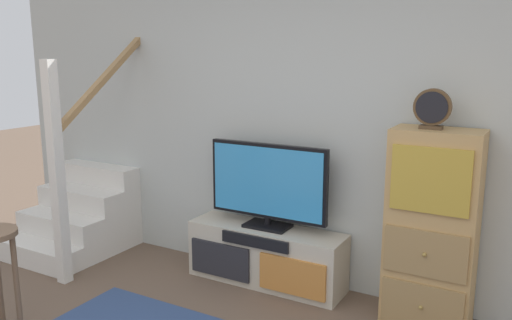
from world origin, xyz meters
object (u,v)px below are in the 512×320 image
Objects in this scene: television at (268,184)px; desk_clock at (432,109)px; side_cabinet at (432,229)px; media_console at (266,256)px.

television is 3.83× the size of desk_clock.
side_cabinet is 5.16× the size of desk_clock.
media_console is 0.95× the size of side_cabinet.
media_console is at bearing -90.00° from television.
side_cabinet is at bearing -0.62° from television.
desk_clock is at bearing -162.27° from side_cabinet.
media_console is 1.28× the size of television.
side_cabinet is 0.81m from desk_clock.
desk_clock is (1.22, -0.00, 1.26)m from media_console.
television is 1.28m from side_cabinet.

